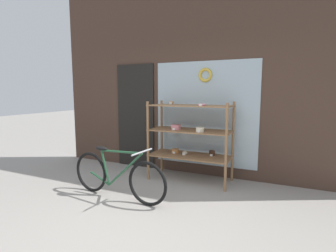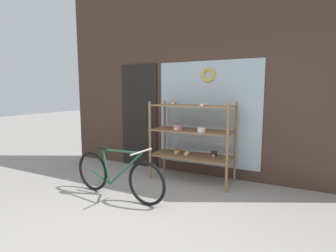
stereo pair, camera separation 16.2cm
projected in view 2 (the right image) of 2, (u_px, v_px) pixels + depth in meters
ground_plane at (126, 228)px, 3.01m from camera, size 30.00×30.00×0.00m
storefront_facade at (197, 79)px, 4.82m from camera, size 5.91×0.13×3.67m
display_case at (192, 133)px, 4.52m from camera, size 1.41×0.59×1.39m
bicycle at (117, 175)px, 3.85m from camera, size 1.68×0.46×0.76m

